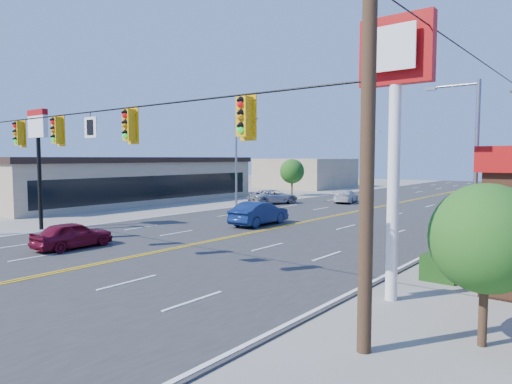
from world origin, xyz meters
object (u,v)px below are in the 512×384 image
Objects in this scene: kfc_pylon at (395,100)px; car_blue at (259,214)px; pizza_hut_sign at (38,144)px; car_magenta at (73,236)px; car_silver at (273,197)px; car_white at (346,197)px; signal_span at (72,144)px.

car_blue is (-12.56, 9.42, -5.29)m from kfc_pylon.
pizza_hut_sign is 1.83× the size of car_magenta.
kfc_pylon reaches higher than car_silver.
pizza_hut_sign is 14.05m from car_blue.
pizza_hut_sign is at bearing 180.00° from kfc_pylon.
car_magenta is 0.82× the size of car_blue.
pizza_hut_sign reaches higher than car_silver.
car_magenta is at bearing 74.74° from car_white.
signal_span is at bearing -160.22° from kfc_pylon.
signal_span is 26.63m from car_silver.
car_magenta is 23.35m from car_silver.
signal_span is at bearing -20.19° from pizza_hut_sign.
signal_span is 30.57m from car_white.
signal_span is 14.11m from car_blue.
pizza_hut_sign is at bearing 59.37° from car_white.
signal_span is at bearing 130.43° from car_silver.
kfc_pylon is 30.55m from car_white.
car_blue reaches higher than car_silver.
car_blue is at bearing 44.94° from pizza_hut_sign.
kfc_pylon is at bearing 0.00° from pizza_hut_sign.
car_white is at bearing 97.51° from signal_span.
car_magenta is at bearing -172.33° from kfc_pylon.
kfc_pylon is at bearing 140.57° from car_blue.
car_magenta is 0.78× the size of car_silver.
signal_span is 11.60m from pizza_hut_sign.
car_blue is 16.79m from car_white.
signal_span is 6.49× the size of car_magenta.
car_silver is at bearing 109.39° from signal_span.
car_silver is at bearing 84.10° from pizza_hut_sign.
car_silver is at bearing 31.77° from car_white.
car_silver is (-8.73, 24.81, -4.22)m from signal_span.
signal_span reaches higher than car_white.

